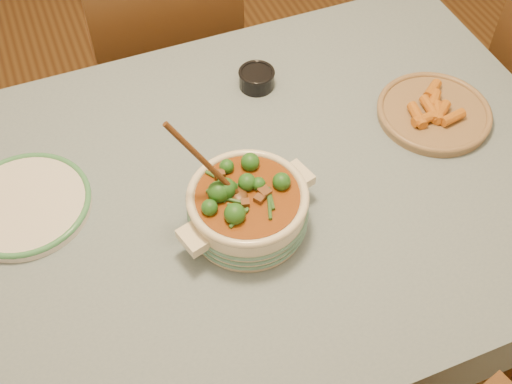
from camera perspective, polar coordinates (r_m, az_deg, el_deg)
floor at (r=2.09m, az=-1.93°, el=-13.10°), size 4.50×4.50×0.00m
dining_table at (r=1.52m, az=-2.59°, el=-2.30°), size 1.68×1.08×0.76m
stew_casserole at (r=1.34m, az=-0.76°, el=-1.24°), size 0.32×0.30×0.30m
white_plate at (r=1.49m, az=-19.86°, el=-1.02°), size 0.32×0.32×0.03m
condiment_bowl at (r=1.67m, az=0.06°, el=10.13°), size 0.11×0.11×0.05m
fried_plate at (r=1.65m, az=15.57°, el=6.94°), size 0.32×0.32×0.05m
chair_far at (r=2.15m, az=-8.07°, el=12.69°), size 0.48×0.48×0.97m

